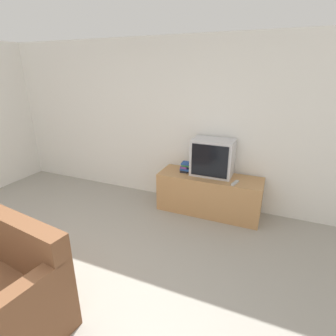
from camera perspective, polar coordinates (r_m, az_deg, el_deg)
The scene contains 5 objects.
wall_back at distance 4.38m, azimuth -0.75°, elevation 9.87°, with size 9.00×0.06×2.60m.
tv_stand at distance 4.14m, azimuth 8.89°, elevation -5.60°, with size 1.56×0.53×0.61m.
television at distance 3.99m, azimuth 9.67°, elevation 2.30°, with size 0.61×0.39×0.55m.
book_stack at distance 4.14m, azimuth 3.96°, elevation 0.23°, with size 0.17×0.20×0.15m.
remote_on_stand at distance 3.82m, azimuth 14.39°, elevation -3.16°, with size 0.09×0.20×0.02m.
Camera 1 is at (1.73, -0.92, 2.11)m, focal length 28.00 mm.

